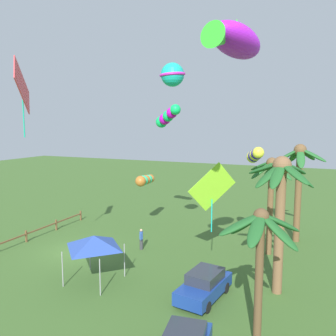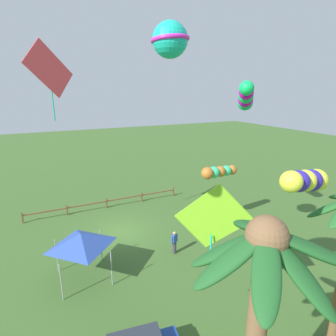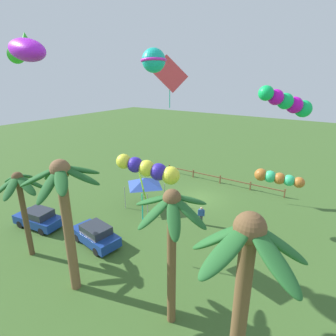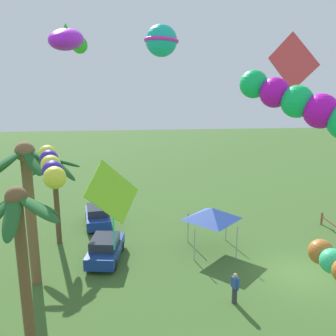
{
  "view_description": "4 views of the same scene",
  "coord_description": "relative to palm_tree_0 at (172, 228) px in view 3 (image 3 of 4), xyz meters",
  "views": [
    {
      "loc": [
        19.6,
        16.15,
        9.38
      ],
      "look_at": [
        -1.91,
        6.72,
        6.38
      ],
      "focal_mm": 36.5,
      "sensor_mm": 36.0,
      "label": 1
    },
    {
      "loc": [
        5.03,
        18.53,
        10.45
      ],
      "look_at": [
        -0.97,
        6.18,
        6.56
      ],
      "focal_mm": 29.2,
      "sensor_mm": 36.0,
      "label": 2
    },
    {
      "loc": [
        -10.77,
        21.84,
        11.53
      ],
      "look_at": [
        -1.31,
        7.64,
        5.66
      ],
      "focal_mm": 28.61,
      "sensor_mm": 36.0,
      "label": 3
    },
    {
      "loc": [
        -18.23,
        9.16,
        10.81
      ],
      "look_at": [
        -1.6,
        7.54,
        6.74
      ],
      "focal_mm": 39.9,
      "sensor_mm": 36.0,
      "label": 4
    }
  ],
  "objects": [
    {
      "name": "kite_diamond_6",
      "position": [
        9.1,
        -13.67,
        6.39
      ],
      "size": [
        2.94,
        1.99,
        4.85
      ],
      "color": "#EC4046"
    },
    {
      "name": "kite_tube_2",
      "position": [
        -2.37,
        -9.12,
        4.78
      ],
      "size": [
        2.78,
        3.06,
        1.94
      ],
      "color": "#11C85B"
    },
    {
      "name": "parked_car_0",
      "position": [
        8.02,
        -2.35,
        -4.52
      ],
      "size": [
        4.1,
        2.24,
        1.51
      ],
      "color": "navy",
      "rests_on": "ground"
    },
    {
      "name": "palm_tree_0",
      "position": [
        0.0,
        0.0,
        0.0
      ],
      "size": [
        3.55,
        3.35,
        7.09
      ],
      "color": "brown",
      "rests_on": "ground"
    },
    {
      "name": "rail_fence",
      "position": [
        5.2,
        -18.16,
        -4.67
      ],
      "size": [
        13.91,
        0.12,
        0.95
      ],
      "color": "brown",
      "rests_on": "ground"
    },
    {
      "name": "kite_fish_1",
      "position": [
        10.12,
        -0.55,
        7.63
      ],
      "size": [
        4.07,
        2.42,
        1.73
      ],
      "color": "#BA1DE7"
    },
    {
      "name": "kite_ball_4",
      "position": [
        4.94,
        -5.55,
        7.17
      ],
      "size": [
        2.27,
        2.27,
        1.46
      ],
      "color": "#18BEA6"
    },
    {
      "name": "festival_tent",
      "position": [
        8.74,
        -8.99,
        -2.8
      ],
      "size": [
        2.86,
        2.86,
        2.85
      ],
      "color": "#9E9EA3",
      "rests_on": "ground"
    },
    {
      "name": "kite_tube_5",
      "position": [
        -2.02,
        -11.15,
        -0.83
      ],
      "size": [
        3.46,
        1.23,
        1.04
      ],
      "color": "#BA6A27"
    },
    {
      "name": "palm_tree_1",
      "position": [
        -3.78,
        1.69,
        0.41
      ],
      "size": [
        3.69,
        4.01,
        7.88
      ],
      "color": "brown",
      "rests_on": "ground"
    },
    {
      "name": "parked_car_1",
      "position": [
        13.62,
        -1.42,
        -4.52
      ],
      "size": [
        4.1,
        2.24,
        1.51
      ],
      "color": "navy",
      "rests_on": "ground"
    },
    {
      "name": "palm_tree_3",
      "position": [
        10.77,
        0.91,
        -0.62
      ],
      "size": [
        3.74,
        3.36,
        5.96
      ],
      "color": "brown",
      "rests_on": "ground"
    },
    {
      "name": "ground_plane",
      "position": [
        5.25,
        -13.27,
        -5.27
      ],
      "size": [
        120.0,
        120.0,
        0.0
      ],
      "primitive_type": "plane",
      "color": "#3D6028"
    },
    {
      "name": "kite_diamond_3",
      "position": [
        4.2,
        -3.11,
        0.12
      ],
      "size": [
        2.25,
        2.49,
        4.57
      ],
      "color": "#91E22A"
    },
    {
      "name": "spectator_0",
      "position": [
        2.92,
        -8.94,
        -4.45
      ],
      "size": [
        0.51,
        0.36,
        1.59
      ],
      "color": "#38383D",
      "rests_on": "ground"
    },
    {
      "name": "palm_tree_2",
      "position": [
        5.77,
        1.2,
        0.41
      ],
      "size": [
        3.74,
        3.78,
        7.71
      ],
      "color": "brown",
      "rests_on": "ground"
    },
    {
      "name": "kite_tube_0",
      "position": [
        1.82,
        -0.88,
        2.1
      ],
      "size": [
        3.04,
        1.5,
        1.28
      ],
      "color": "yellow"
    }
  ]
}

